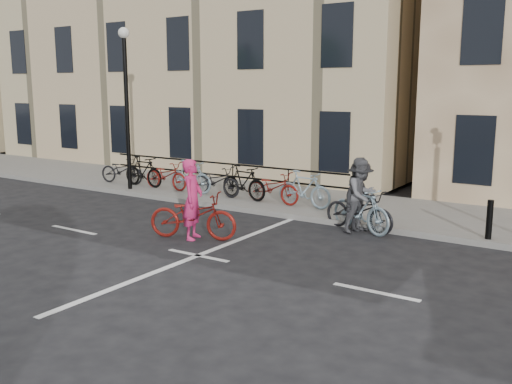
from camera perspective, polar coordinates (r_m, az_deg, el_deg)
The scene contains 10 objects.
ground at distance 12.30m, azimuth -5.82°, elevation -6.35°, with size 120.00×120.00×0.00m, color black.
sidewalk at distance 19.28m, azimuth -3.84°, elevation 0.10°, with size 46.00×4.00×0.15m, color slate.
building_west at distance 27.61m, azimuth -3.49°, elevation 13.83°, with size 20.00×10.00×10.00m, color tan.
building_far at distance 40.12m, azimuth -23.75°, elevation 11.23°, with size 12.00×10.00×9.00m, color tan.
lamp_post at distance 19.43m, azimuth -12.87°, elevation 10.07°, with size 0.36×0.36×5.28m.
bollard_east at distance 13.90m, azimuth 22.31°, elevation -2.57°, with size 0.14×0.14×0.90m, color black.
parked_bikes at distance 18.36m, azimuth -5.34°, elevation 1.36°, with size 9.35×1.23×1.05m.
cyclist_pink at distance 13.50m, azimuth -6.34°, elevation -1.96°, with size 2.26×1.41×1.90m.
cyclist_grey at distance 14.27m, azimuth 10.44°, elevation -1.00°, with size 1.98×1.25×1.86m.
cyclist_dark at distance 14.40m, azimuth 10.31°, elevation -1.15°, with size 2.06×1.23×1.75m.
Camera 1 is at (7.46, -9.11, 3.57)m, focal length 40.00 mm.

